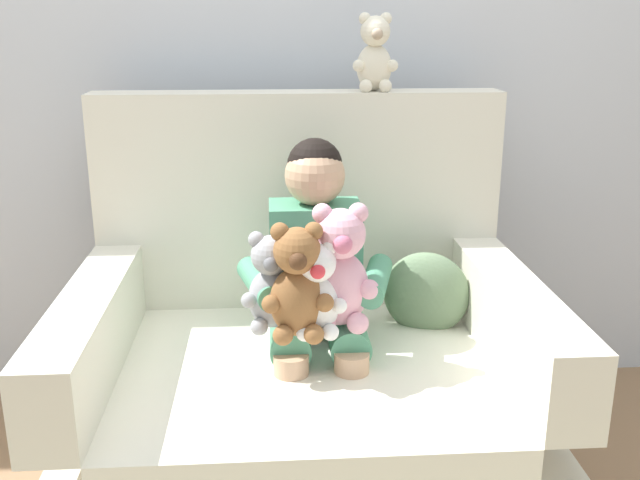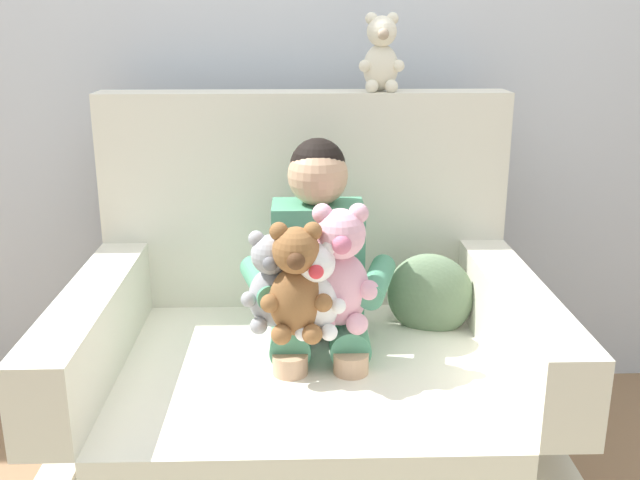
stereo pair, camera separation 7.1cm
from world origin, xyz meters
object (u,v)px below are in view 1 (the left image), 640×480
at_px(plush_pink, 340,270).
at_px(plush_grey, 271,284).
at_px(seated_child, 317,273).
at_px(plush_white, 316,291).
at_px(plush_cream_on_backrest, 375,55).
at_px(plush_brown, 297,285).
at_px(armchair, 305,373).
at_px(throw_pillow, 426,294).

height_order(plush_pink, plush_grey, plush_pink).
bearing_deg(seated_child, plush_white, -94.36).
bearing_deg(plush_cream_on_backrest, plush_brown, -100.09).
distance_m(plush_brown, plush_cream_on_backrest, 0.80).
bearing_deg(plush_brown, plush_grey, 129.89).
distance_m(plush_pink, plush_brown, 0.13).
bearing_deg(plush_grey, plush_cream_on_backrest, 46.19).
bearing_deg(plush_pink, plush_grey, 175.99).
relative_size(seated_child, plush_grey, 3.07).
height_order(armchair, seated_child, armchair).
distance_m(armchair, plush_pink, 0.38).
relative_size(seated_child, plush_white, 3.18).
distance_m(plush_brown, throw_pillow, 0.52).
bearing_deg(plush_cream_on_backrest, plush_grey, -108.49).
xyz_separation_m(seated_child, plush_cream_on_backrest, (0.20, 0.33, 0.58)).
bearing_deg(plush_white, seated_child, 95.28).
distance_m(seated_child, plush_brown, 0.21).
distance_m(plush_white, plush_grey, 0.12).
bearing_deg(plush_pink, plush_cream_on_backrest, 67.91).
xyz_separation_m(plush_white, plush_brown, (-0.05, -0.01, 0.02)).
bearing_deg(armchair, plush_white, -81.60).
bearing_deg(plush_white, plush_cream_on_backrest, 76.94).
bearing_deg(armchair, throw_pillow, 18.39).
distance_m(seated_child, plush_white, 0.19).
height_order(plush_pink, throw_pillow, plush_pink).
xyz_separation_m(plush_white, throw_pillow, (0.35, 0.29, -0.13)).
distance_m(seated_child, plush_grey, 0.19).
height_order(plush_brown, plush_grey, plush_brown).
bearing_deg(seated_child, plush_pink, -69.98).
distance_m(plush_pink, plush_grey, 0.18).
relative_size(plush_pink, plush_brown, 1.10).
height_order(plush_pink, plush_cream_on_backrest, plush_cream_on_backrest).
distance_m(armchair, plush_cream_on_backrest, 0.98).
distance_m(armchair, seated_child, 0.30).
bearing_deg(plush_pink, armchair, 122.89).
xyz_separation_m(armchair, plush_cream_on_backrest, (0.24, 0.36, 0.88)).
height_order(armchair, plush_grey, armchair).
relative_size(plush_brown, throw_pillow, 1.18).
relative_size(armchair, plush_grey, 4.72).
bearing_deg(throw_pillow, plush_pink, -140.02).
bearing_deg(plush_grey, plush_pink, -8.51).
height_order(plush_pink, plush_brown, plush_pink).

